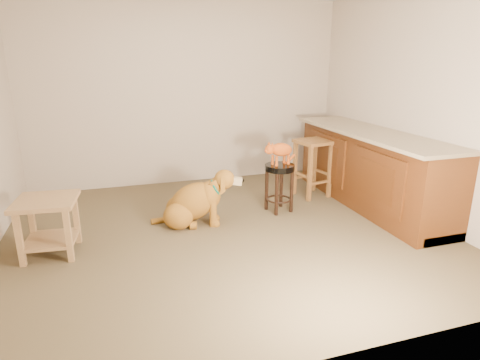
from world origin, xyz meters
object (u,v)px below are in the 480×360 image
object	(u,v)px
side_table	(48,218)
golden_retriever	(194,203)
padded_stool	(279,178)
wood_stool	(312,167)
tabby_kitten	(279,151)

from	to	relation	value
side_table	golden_retriever	xyz separation A→B (m)	(1.43, 0.30, -0.11)
padded_stool	wood_stool	xyz separation A→B (m)	(0.64, 0.39, -0.02)
wood_stool	side_table	distance (m)	3.22
golden_retriever	tabby_kitten	bearing A→B (deg)	19.21
wood_stool	tabby_kitten	distance (m)	0.84
wood_stool	tabby_kitten	bearing A→B (deg)	-148.73
wood_stool	golden_retriever	xyz separation A→B (m)	(-1.69, -0.48, -0.15)
padded_stool	golden_retriever	world-z (taller)	golden_retriever
tabby_kitten	golden_retriever	bearing A→B (deg)	173.20
padded_stool	side_table	bearing A→B (deg)	-170.99
side_table	golden_retriever	distance (m)	1.47
golden_retriever	wood_stool	bearing A→B (deg)	30.31
wood_stool	side_table	world-z (taller)	wood_stool
padded_stool	golden_retriever	distance (m)	1.07
padded_stool	side_table	distance (m)	2.52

